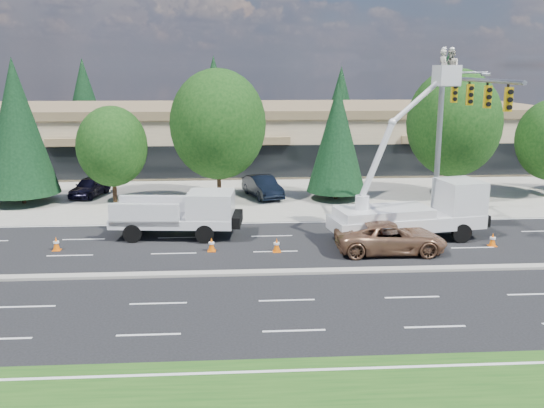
{
  "coord_description": "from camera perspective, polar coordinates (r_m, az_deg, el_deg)",
  "views": [
    {
      "loc": [
        -2.02,
        -25.41,
        9.0
      ],
      "look_at": [
        -0.16,
        3.31,
        2.4
      ],
      "focal_mm": 40.0,
      "sensor_mm": 36.0,
      "label": 1
    }
  ],
  "objects": [
    {
      "name": "tree_front_c",
      "position": [
        41.52,
        -14.82,
        5.26
      ],
      "size": [
        4.65,
        4.65,
        6.45
      ],
      "color": "#332114",
      "rests_on": "ground"
    },
    {
      "name": "utility_pickup",
      "position": [
        32.68,
        -8.47,
        -1.36
      ],
      "size": [
        6.65,
        3.02,
        2.48
      ],
      "rotation": [
        0.0,
        0.0,
        -0.09
      ],
      "color": "silver",
      "rests_on": "ground"
    },
    {
      "name": "tree_back_b",
      "position": [
        67.53,
        -5.46,
        9.81
      ],
      "size": [
        5.11,
        5.11,
        10.07
      ],
      "color": "#332114",
      "rests_on": "ground"
    },
    {
      "name": "tree_front_b",
      "position": [
        42.93,
        -22.86,
        6.73
      ],
      "size": [
        4.84,
        4.84,
        9.55
      ],
      "color": "#332114",
      "rests_on": "ground"
    },
    {
      "name": "road_median",
      "position": [
        27.01,
        0.8,
        -6.41
      ],
      "size": [
        120.0,
        0.55,
        0.12
      ],
      "primitive_type": "cube",
      "color": "gray",
      "rests_on": "ground"
    },
    {
      "name": "minivan",
      "position": [
        30.3,
        11.09,
        -3.12
      ],
      "size": [
        5.48,
        2.6,
        1.51
      ],
      "primitive_type": "imported",
      "rotation": [
        0.0,
        0.0,
        1.55
      ],
      "color": "#936647",
      "rests_on": "ground"
    },
    {
      "name": "tree_front_e",
      "position": [
        41.29,
        6.15,
        6.22
      ],
      "size": [
        4.01,
        4.01,
        7.91
      ],
      "color": "#332114",
      "rests_on": "ground"
    },
    {
      "name": "signal_mast",
      "position": [
        34.74,
        16.75,
        7.52
      ],
      "size": [
        2.76,
        10.16,
        9.0
      ],
      "color": "gray",
      "rests_on": "ground"
    },
    {
      "name": "traffic_cone_a",
      "position": [
        32.02,
        -19.64,
        -3.55
      ],
      "size": [
        0.4,
        0.4,
        0.7
      ],
      "color": "#EE6007",
      "rests_on": "ground"
    },
    {
      "name": "traffic_cone_d",
      "position": [
        31.47,
        13.37,
        -3.41
      ],
      "size": [
        0.4,
        0.4,
        0.7
      ],
      "color": "#EE6007",
      "rests_on": "ground"
    },
    {
      "name": "traffic_cone_b",
      "position": [
        30.19,
        -5.72,
        -3.82
      ],
      "size": [
        0.4,
        0.4,
        0.7
      ],
      "color": "#EE6007",
      "rests_on": "ground"
    },
    {
      "name": "tree_back_c",
      "position": [
        68.6,
        6.48,
        9.32
      ],
      "size": [
        4.54,
        4.54,
        8.94
      ],
      "color": "#332114",
      "rests_on": "ground"
    },
    {
      "name": "tree_front_f",
      "position": [
        43.28,
        16.76,
        7.32
      ],
      "size": [
        6.38,
        6.38,
        8.86
      ],
      "color": "#332114",
      "rests_on": "ground"
    },
    {
      "name": "bucket_truck",
      "position": [
        32.59,
        13.69,
        0.26
      ],
      "size": [
        8.38,
        3.83,
        9.9
      ],
      "rotation": [
        0.0,
        0.0,
        0.18
      ],
      "color": "silver",
      "rests_on": "ground"
    },
    {
      "name": "strip_mall",
      "position": [
        55.76,
        -1.62,
        6.56
      ],
      "size": [
        50.4,
        15.4,
        5.5
      ],
      "color": "tan",
      "rests_on": "ground"
    },
    {
      "name": "parked_car_east",
      "position": [
        42.27,
        -0.89,
        1.66
      ],
      "size": [
        2.91,
        4.82,
        1.5
      ],
      "primitive_type": "imported",
      "rotation": [
        0.0,
        0.0,
        0.31
      ],
      "color": "black",
      "rests_on": "ground"
    },
    {
      "name": "concrete_apron",
      "position": [
        46.34,
        -1.14,
        1.72
      ],
      "size": [
        140.0,
        22.0,
        0.01
      ],
      "primitive_type": "cube",
      "color": "gray",
      "rests_on": "ground"
    },
    {
      "name": "tree_back_d",
      "position": [
        71.63,
        16.14,
        9.84
      ],
      "size": [
        5.47,
        5.47,
        10.78
      ],
      "color": "#332114",
      "rests_on": "ground"
    },
    {
      "name": "tree_front_d",
      "position": [
        40.6,
        -5.11,
        7.47
      ],
      "size": [
        6.39,
        6.39,
        8.86
      ],
      "color": "#332114",
      "rests_on": "ground"
    },
    {
      "name": "tree_back_a",
      "position": [
        69.38,
        -17.25,
        9.26
      ],
      "size": [
        4.97,
        4.97,
        9.8
      ],
      "color": "#332114",
      "rests_on": "ground"
    },
    {
      "name": "traffic_cone_c",
      "position": [
        29.95,
        0.44,
        -3.89
      ],
      "size": [
        0.4,
        0.4,
        0.7
      ],
      "color": "#EE6007",
      "rests_on": "ground"
    },
    {
      "name": "parked_car_west",
      "position": [
        44.43,
        -16.77,
        1.57
      ],
      "size": [
        2.59,
        4.3,
        1.37
      ],
      "primitive_type": "imported",
      "rotation": [
        0.0,
        0.0,
        -0.26
      ],
      "color": "black",
      "rests_on": "ground"
    },
    {
      "name": "traffic_cone_e",
      "position": [
        32.86,
        20.06,
        -3.17
      ],
      "size": [
        0.4,
        0.4,
        0.7
      ],
      "color": "#EE6007",
      "rests_on": "ground"
    },
    {
      "name": "ground",
      "position": [
        27.03,
        0.8,
        -6.53
      ],
      "size": [
        140.0,
        140.0,
        0.0
      ],
      "primitive_type": "plane",
      "color": "black",
      "rests_on": "ground"
    }
  ]
}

